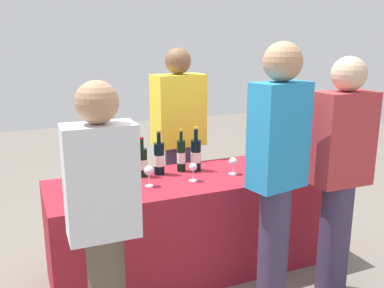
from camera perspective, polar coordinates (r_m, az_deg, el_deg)
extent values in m
plane|color=slate|center=(3.38, 0.00, -16.49)|extent=(12.00, 12.00, 0.00)
cube|color=maroon|center=(3.21, 0.00, -10.79)|extent=(2.08, 0.70, 0.74)
cylinder|color=black|center=(2.90, -16.02, -3.99)|extent=(0.07, 0.07, 0.22)
cylinder|color=black|center=(2.85, -16.22, -1.14)|extent=(0.03, 0.03, 0.08)
cylinder|color=maroon|center=(2.84, -16.29, -0.23)|extent=(0.03, 0.03, 0.02)
cylinder|color=silver|center=(2.90, -16.01, -4.20)|extent=(0.07, 0.07, 0.08)
cylinder|color=black|center=(2.95, -13.14, -3.54)|extent=(0.08, 0.08, 0.21)
cylinder|color=black|center=(2.91, -13.30, -0.80)|extent=(0.03, 0.03, 0.08)
cylinder|color=black|center=(2.90, -13.35, 0.09)|extent=(0.03, 0.03, 0.02)
cylinder|color=silver|center=(2.95, -13.13, -3.74)|extent=(0.08, 0.08, 0.08)
cylinder|color=black|center=(3.03, -10.15, -2.85)|extent=(0.07, 0.07, 0.22)
cylinder|color=black|center=(2.99, -10.28, -0.01)|extent=(0.03, 0.03, 0.09)
cylinder|color=maroon|center=(2.98, -10.32, 0.97)|extent=(0.03, 0.03, 0.02)
cylinder|color=silver|center=(3.03, -10.14, -3.05)|extent=(0.07, 0.07, 0.08)
cylinder|color=black|center=(3.08, -6.82, -2.55)|extent=(0.07, 0.07, 0.21)
cylinder|color=black|center=(3.05, -6.90, -0.02)|extent=(0.03, 0.03, 0.07)
cylinder|color=maroon|center=(3.04, -6.92, 0.78)|extent=(0.03, 0.03, 0.02)
cylinder|color=silver|center=(3.09, -6.82, -2.73)|extent=(0.08, 0.08, 0.07)
cylinder|color=black|center=(3.12, -4.51, -2.02)|extent=(0.08, 0.08, 0.24)
cylinder|color=black|center=(3.08, -4.57, 0.87)|extent=(0.03, 0.03, 0.08)
cylinder|color=gold|center=(3.06, -4.59, 1.78)|extent=(0.03, 0.03, 0.02)
cylinder|color=silver|center=(3.12, -4.51, -2.23)|extent=(0.08, 0.08, 0.08)
cylinder|color=black|center=(3.18, -1.49, -1.66)|extent=(0.07, 0.07, 0.24)
cylinder|color=black|center=(3.14, -1.51, 1.09)|extent=(0.02, 0.02, 0.07)
cylinder|color=gold|center=(3.13, -1.51, 1.89)|extent=(0.03, 0.03, 0.02)
cylinder|color=silver|center=(3.18, -1.49, -1.86)|extent=(0.07, 0.07, 0.08)
cylinder|color=black|center=(3.20, 0.53, -1.58)|extent=(0.08, 0.08, 0.24)
cylinder|color=black|center=(3.16, 0.53, 1.28)|extent=(0.03, 0.03, 0.09)
cylinder|color=gold|center=(3.15, 0.54, 2.21)|extent=(0.03, 0.03, 0.02)
cylinder|color=silver|center=(3.20, 0.53, -1.78)|extent=(0.08, 0.08, 0.08)
cylinder|color=black|center=(3.37, 7.96, -1.07)|extent=(0.07, 0.07, 0.22)
cylinder|color=black|center=(3.33, 8.05, 1.46)|extent=(0.03, 0.03, 0.09)
cylinder|color=maroon|center=(3.32, 8.08, 2.32)|extent=(0.03, 0.03, 0.02)
cylinder|color=silver|center=(3.37, 7.95, -1.25)|extent=(0.07, 0.07, 0.08)
cylinder|color=silver|center=(2.76, -10.22, -6.89)|extent=(0.07, 0.07, 0.00)
cylinder|color=silver|center=(2.75, -10.25, -6.10)|extent=(0.01, 0.01, 0.08)
sphere|color=silver|center=(2.73, -10.32, -4.66)|extent=(0.08, 0.08, 0.08)
cylinder|color=silver|center=(2.90, -5.88, -5.72)|extent=(0.06, 0.06, 0.00)
cylinder|color=silver|center=(2.89, -5.90, -4.94)|extent=(0.01, 0.01, 0.08)
sphere|color=silver|center=(2.87, -5.93, -3.62)|extent=(0.07, 0.07, 0.07)
cylinder|color=silver|center=(2.99, 0.14, -5.02)|extent=(0.06, 0.06, 0.00)
cylinder|color=silver|center=(2.98, 0.14, -4.33)|extent=(0.01, 0.01, 0.07)
sphere|color=silver|center=(2.96, 0.14, -3.16)|extent=(0.06, 0.06, 0.06)
sphere|color=#590C19|center=(2.96, 0.14, -3.36)|extent=(0.03, 0.03, 0.03)
cylinder|color=silver|center=(3.15, 5.59, -4.08)|extent=(0.06, 0.06, 0.00)
cylinder|color=silver|center=(3.14, 5.60, -3.49)|extent=(0.01, 0.01, 0.06)
sphere|color=silver|center=(3.13, 5.63, -2.42)|extent=(0.06, 0.06, 0.06)
cylinder|color=silver|center=(3.30, 10.14, -3.39)|extent=(0.07, 0.07, 0.00)
cylinder|color=silver|center=(3.29, 10.17, -2.76)|extent=(0.01, 0.01, 0.07)
sphere|color=silver|center=(3.27, 10.22, -1.58)|extent=(0.08, 0.08, 0.08)
sphere|color=#590C19|center=(3.28, 10.21, -1.80)|extent=(0.04, 0.04, 0.04)
cylinder|color=silver|center=(2.78, -10.99, -4.66)|extent=(0.22, 0.22, 0.20)
cylinder|color=#3F3351|center=(3.80, -1.78, -6.12)|extent=(0.24, 0.24, 0.82)
cube|color=yellow|center=(3.62, -1.86, 4.64)|extent=(0.46, 0.28, 0.62)
sphere|color=brown|center=(3.57, -1.92, 11.28)|extent=(0.22, 0.22, 0.22)
cube|color=silver|center=(2.09, -12.30, -5.04)|extent=(0.35, 0.20, 0.57)
sphere|color=tan|center=(2.00, -12.88, 5.59)|extent=(0.21, 0.21, 0.21)
cylinder|color=#3F3351|center=(2.78, 11.03, -14.01)|extent=(0.19, 0.19, 0.85)
cube|color=#268CCC|center=(2.52, 11.81, 1.08)|extent=(0.38, 0.25, 0.64)
sphere|color=tan|center=(2.46, 12.32, 10.95)|extent=(0.23, 0.23, 0.23)
cylinder|color=#3F3351|center=(3.06, 18.85, -12.25)|extent=(0.21, 0.21, 0.80)
cube|color=#B23338|center=(2.83, 19.96, 0.68)|extent=(0.38, 0.22, 0.60)
sphere|color=#D8AD8C|center=(2.77, 20.67, 8.96)|extent=(0.22, 0.22, 0.22)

